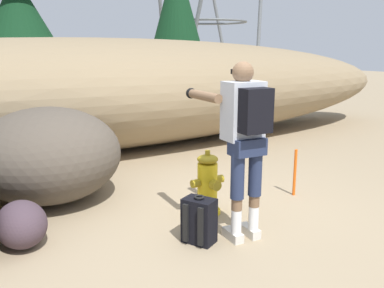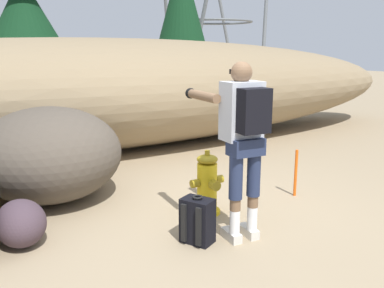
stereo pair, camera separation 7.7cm
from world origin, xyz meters
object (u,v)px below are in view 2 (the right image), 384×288
utility_worker (242,129)px  boulder_outlier (21,223)px  survey_stake (296,173)px  fire_hydrant (207,185)px  spare_backpack (198,221)px  boulder_large (49,154)px

utility_worker → boulder_outlier: 2.27m
survey_stake → fire_hydrant: bearing=177.3°
utility_worker → spare_backpack: utility_worker is taller
boulder_large → survey_stake: 3.06m
utility_worker → survey_stake: bearing=-61.3°
fire_hydrant → boulder_large: boulder_large is taller
fire_hydrant → survey_stake: 1.27m
spare_backpack → boulder_outlier: 1.68m
spare_backpack → boulder_large: boulder_large is taller
spare_backpack → survey_stake: survey_stake is taller
spare_backpack → boulder_outlier: size_ratio=0.80×
spare_backpack → survey_stake: size_ratio=0.78×
boulder_outlier → survey_stake: survey_stake is taller
utility_worker → spare_backpack: bearing=78.3°
boulder_large → fire_hydrant: bearing=-43.1°
fire_hydrant → utility_worker: bearing=-93.7°
survey_stake → boulder_outlier: bearing=175.2°
boulder_large → boulder_outlier: boulder_large is taller
boulder_large → utility_worker: bearing=-55.4°
utility_worker → boulder_large: size_ratio=0.99×
utility_worker → spare_backpack: 0.98m
utility_worker → boulder_large: 2.51m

